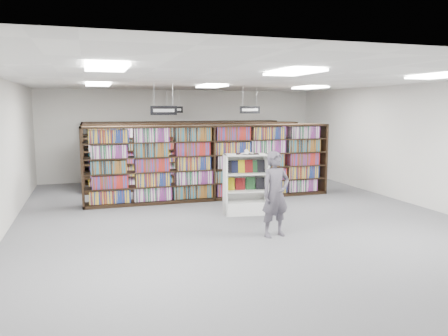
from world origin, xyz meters
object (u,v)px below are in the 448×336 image
object	(u,v)px
shopper	(275,194)
bookshelf_row_near	(212,163)
open_book	(247,153)
endcap_display	(245,194)

from	to	relation	value
shopper	bookshelf_row_near	bearing A→B (deg)	82.35
bookshelf_row_near	open_book	bearing A→B (deg)	-79.63
bookshelf_row_near	shopper	bearing A→B (deg)	-86.38
open_book	shopper	size ratio (longest dim) A/B	0.36
bookshelf_row_near	open_book	xyz separation A→B (m)	(0.35, -1.89, 0.45)
endcap_display	bookshelf_row_near	bearing A→B (deg)	107.89
bookshelf_row_near	endcap_display	size ratio (longest dim) A/B	4.76
bookshelf_row_near	open_book	distance (m)	1.97
open_book	shopper	xyz separation A→B (m)	(-0.10, -1.93, -0.64)
endcap_display	shopper	distance (m)	2.01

